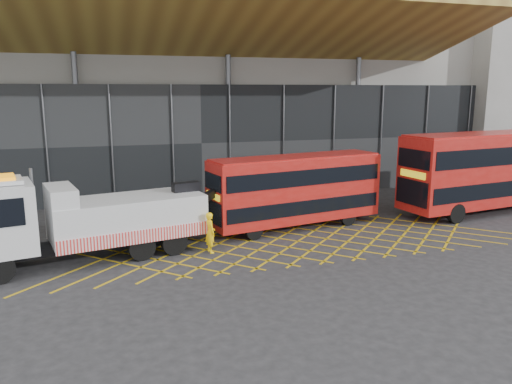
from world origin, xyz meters
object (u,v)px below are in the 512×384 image
object	(u,v)px
recovery_truck	(83,219)
bus_second	(489,168)
worker	(210,232)
bus_towed	(296,188)

from	to	relation	value
recovery_truck	bus_second	bearing A→B (deg)	-6.69
worker	bus_towed	bearing A→B (deg)	-69.11
worker	recovery_truck	bearing A→B (deg)	77.75
bus_towed	bus_second	world-z (taller)	bus_second
bus_second	bus_towed	bearing A→B (deg)	171.70
bus_towed	bus_second	xyz separation A→B (m)	(12.97, -0.01, 0.54)
recovery_truck	bus_towed	bearing A→B (deg)	0.03
bus_second	worker	distance (m)	18.78
bus_towed	worker	xyz separation A→B (m)	(-5.49, -2.97, -1.28)
recovery_truck	worker	bearing A→B (deg)	-17.31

